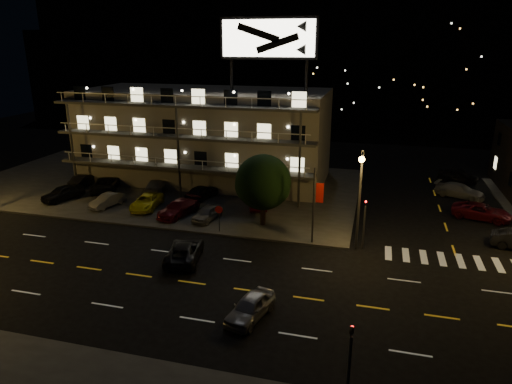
% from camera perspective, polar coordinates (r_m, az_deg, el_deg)
% --- Properties ---
extents(ground, '(140.00, 140.00, 0.00)m').
position_cam_1_polar(ground, '(31.30, -4.57, -11.69)').
color(ground, black).
rests_on(ground, ground).
extents(curb_nw, '(44.00, 24.00, 0.15)m').
position_cam_1_polar(curb_nw, '(53.44, -11.70, 0.92)').
color(curb_nw, '#353533').
rests_on(curb_nw, ground).
extents(motel, '(28.00, 13.80, 18.10)m').
position_cam_1_polar(motel, '(54.01, -6.34, 7.14)').
color(motel, gray).
rests_on(motel, ground).
extents(hill_backdrop, '(120.00, 25.00, 24.00)m').
position_cam_1_polar(hill_backdrop, '(95.62, 5.91, 15.64)').
color(hill_backdrop, black).
rests_on(hill_backdrop, ground).
extents(streetlight_nc, '(0.44, 1.92, 8.00)m').
position_cam_1_polar(streetlight_nc, '(35.11, 12.85, 0.13)').
color(streetlight_nc, '#2D2D30').
rests_on(streetlight_nc, ground).
extents(signal_nw, '(0.20, 0.27, 4.60)m').
position_cam_1_polar(signal_nw, '(36.42, 13.42, -3.25)').
color(signal_nw, '#2D2D30').
rests_on(signal_nw, ground).
extents(signal_sw, '(0.20, 0.27, 4.60)m').
position_cam_1_polar(signal_sw, '(21.41, 11.64, -19.58)').
color(signal_sw, '#2D2D30').
rests_on(signal_sw, ground).
extents(banner_north, '(0.83, 0.16, 6.40)m').
position_cam_1_polar(banner_north, '(36.27, 7.33, -1.52)').
color(banner_north, '#2D2D30').
rests_on(banner_north, ground).
extents(stop_sign, '(0.91, 0.11, 2.61)m').
position_cam_1_polar(stop_sign, '(38.80, -4.65, -2.81)').
color(stop_sign, '#2D2D30').
rests_on(stop_sign, ground).
extents(tree, '(5.06, 4.87, 6.37)m').
position_cam_1_polar(tree, '(39.49, 0.83, 1.04)').
color(tree, black).
rests_on(tree, curb_nw).
extents(lot_car_0, '(3.23, 4.72, 1.49)m').
position_cam_1_polar(lot_car_0, '(50.89, -23.00, -0.08)').
color(lot_car_0, black).
rests_on(lot_car_0, curb_nw).
extents(lot_car_1, '(2.30, 4.00, 1.25)m').
position_cam_1_polar(lot_car_1, '(47.28, -18.13, -1.00)').
color(lot_car_1, gray).
rests_on(lot_car_1, curb_nw).
extents(lot_car_2, '(2.65, 4.89, 1.30)m').
position_cam_1_polar(lot_car_2, '(45.73, -13.51, -1.19)').
color(lot_car_2, yellow).
rests_on(lot_car_2, curb_nw).
extents(lot_car_3, '(3.23, 5.17, 1.40)m').
position_cam_1_polar(lot_car_3, '(43.24, -9.66, -2.00)').
color(lot_car_3, '#4E0B14').
rests_on(lot_car_3, curb_nw).
extents(lot_car_4, '(2.18, 3.93, 1.27)m').
position_cam_1_polar(lot_car_4, '(41.86, -6.09, -2.61)').
color(lot_car_4, gray).
rests_on(lot_car_4, curb_nw).
extents(lot_car_5, '(1.62, 4.22, 1.37)m').
position_cam_1_polar(lot_car_5, '(54.88, -20.69, 1.39)').
color(lot_car_5, black).
rests_on(lot_car_5, curb_nw).
extents(lot_car_6, '(4.22, 5.89, 1.49)m').
position_cam_1_polar(lot_car_6, '(52.46, -18.25, 0.98)').
color(lot_car_6, black).
rests_on(lot_car_6, curb_nw).
extents(lot_car_7, '(3.09, 5.10, 1.38)m').
position_cam_1_polar(lot_car_7, '(50.38, -12.40, 0.73)').
color(lot_car_7, gray).
rests_on(lot_car_7, curb_nw).
extents(lot_car_8, '(2.76, 4.55, 1.45)m').
position_cam_1_polar(lot_car_8, '(47.52, -6.80, 0.02)').
color(lot_car_8, black).
rests_on(lot_car_8, curb_nw).
extents(lot_car_9, '(3.03, 4.86, 1.51)m').
position_cam_1_polar(lot_car_9, '(44.74, 0.11, -0.96)').
color(lot_car_9, '#4E0B14').
rests_on(lot_car_9, curb_nw).
extents(side_car_1, '(5.60, 3.71, 1.43)m').
position_cam_1_polar(side_car_1, '(47.02, 26.37, -2.21)').
color(side_car_1, '#4E0B14').
rests_on(side_car_1, ground).
extents(side_car_2, '(5.38, 3.86, 1.45)m').
position_cam_1_polar(side_car_2, '(52.66, 24.12, 0.16)').
color(side_car_2, gray).
rests_on(side_car_2, ground).
extents(side_car_3, '(4.85, 3.15, 1.54)m').
position_cam_1_polar(side_car_3, '(58.65, 23.95, 1.95)').
color(side_car_3, black).
rests_on(side_car_3, ground).
extents(road_car_east, '(2.59, 4.36, 1.39)m').
position_cam_1_polar(road_car_east, '(27.75, -0.71, -14.19)').
color(road_car_east, gray).
rests_on(road_car_east, ground).
extents(road_car_west, '(3.32, 5.46, 1.42)m').
position_cam_1_polar(road_car_west, '(34.84, -8.92, -7.29)').
color(road_car_west, black).
rests_on(road_car_west, ground).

